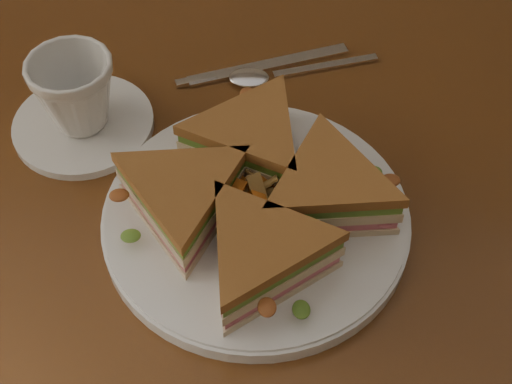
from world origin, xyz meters
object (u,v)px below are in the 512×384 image
table (239,242)px  sandwich_wedges (256,195)px  spoon (268,75)px  plate (256,218)px  knife (257,68)px  saucer (84,124)px  coffee_cup (75,93)px

table → sandwich_wedges: sandwich_wedges is taller
spoon → table: bearing=-115.7°
spoon → plate: bearing=-108.2°
table → plate: 0.12m
plate → sandwich_wedges: sandwich_wedges is taller
plate → knife: (-0.01, 0.23, -0.01)m
saucer → coffee_cup: coffee_cup is taller
saucer → plate: bearing=-32.8°
sandwich_wedges → saucer: bearing=147.2°
coffee_cup → spoon: bearing=1.8°
plate → saucer: bearing=147.2°
knife → sandwich_wedges: bearing=-108.2°
knife → coffee_cup: bearing=-171.1°
sandwich_wedges → coffee_cup: bearing=147.2°
plate → sandwich_wedges: 0.04m
table → knife: (0.01, 0.18, 0.10)m
sandwich_wedges → knife: sandwich_wedges is taller
saucer → coffee_cup: size_ratio=1.70×
table → plate: plate is taller
table → spoon: spoon is taller
sandwich_wedges → spoon: 0.22m
table → plate: bearing=-64.9°
plate → sandwich_wedges: (-0.00, 0.00, 0.04)m
table → spoon: (0.03, 0.17, 0.10)m
table → saucer: bearing=155.1°
spoon → saucer: size_ratio=1.15×
spoon → coffee_cup: 0.23m
plate → saucer: size_ratio=1.95×
saucer → coffee_cup: 0.05m
knife → saucer: size_ratio=1.33×
table → plate: size_ratio=3.96×
plate → spoon: bearing=88.2°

